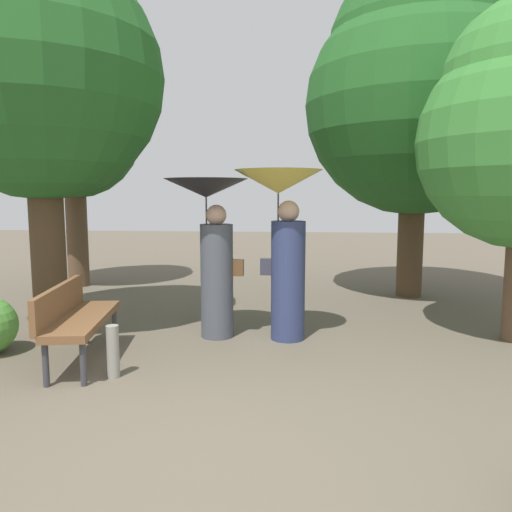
{
  "coord_description": "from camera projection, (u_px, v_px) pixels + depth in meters",
  "views": [
    {
      "loc": [
        0.6,
        -3.26,
        1.77
      ],
      "look_at": [
        0.0,
        3.15,
        0.96
      ],
      "focal_mm": 34.36,
      "sensor_mm": 36.0,
      "label": 1
    }
  ],
  "objects": [
    {
      "name": "person_right",
      "position": [
        283.0,
        227.0,
        5.89
      ],
      "size": [
        1.05,
        1.05,
        2.06
      ],
      "rotation": [
        0.0,
        0.0,
        1.66
      ],
      "color": "navy",
      "rests_on": "ground"
    },
    {
      "name": "person_left",
      "position": [
        212.0,
        234.0,
        6.0
      ],
      "size": [
        1.02,
        1.02,
        1.96
      ],
      "rotation": [
        0.0,
        0.0,
        1.66
      ],
      "color": "#474C56",
      "rests_on": "ground"
    },
    {
      "name": "tree_mid_left",
      "position": [
        38.0,
        53.0,
        6.0
      ],
      "size": [
        3.05,
        3.05,
        5.31
      ],
      "color": "#4C3823",
      "rests_on": "ground"
    },
    {
      "name": "tree_near_left",
      "position": [
        72.0,
        117.0,
        9.19
      ],
      "size": [
        2.54,
        2.54,
        4.78
      ],
      "color": "brown",
      "rests_on": "ground"
    },
    {
      "name": "path_marker_post",
      "position": [
        113.0,
        351.0,
        4.75
      ],
      "size": [
        0.12,
        0.12,
        0.52
      ],
      "primitive_type": "cylinder",
      "color": "gray",
      "rests_on": "ground"
    },
    {
      "name": "ground_plane",
      "position": [
        215.0,
        444.0,
        3.5
      ],
      "size": [
        40.0,
        40.0,
        0.0
      ],
      "primitive_type": "plane",
      "color": "brown"
    },
    {
      "name": "tree_near_right",
      "position": [
        416.0,
        87.0,
        8.19
      ],
      "size": [
        3.7,
        3.7,
        5.63
      ],
      "color": "#4C3823",
      "rests_on": "ground"
    },
    {
      "name": "park_bench",
      "position": [
        75.0,
        315.0,
        5.15
      ],
      "size": [
        0.72,
        1.56,
        0.83
      ],
      "rotation": [
        0.0,
        0.0,
        1.73
      ],
      "color": "#38383D",
      "rests_on": "ground"
    }
  ]
}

